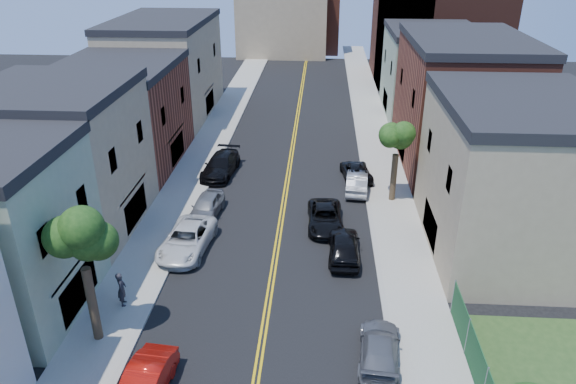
% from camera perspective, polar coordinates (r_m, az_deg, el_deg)
% --- Properties ---
extents(sidewalk_left, '(3.20, 100.00, 0.15)m').
position_cam_1_polar(sidewalk_left, '(49.97, -8.66, 4.81)').
color(sidewalk_left, gray).
rests_on(sidewalk_left, ground).
extents(sidewalk_right, '(3.20, 100.00, 0.15)m').
position_cam_1_polar(sidewalk_right, '(49.16, 9.72, 4.38)').
color(sidewalk_right, gray).
rests_on(sidewalk_right, ground).
extents(curb_left, '(0.30, 100.00, 0.15)m').
position_cam_1_polar(curb_left, '(49.63, -6.67, 4.79)').
color(curb_left, gray).
rests_on(curb_left, ground).
extents(curb_right, '(0.30, 100.00, 0.15)m').
position_cam_1_polar(curb_right, '(49.00, 7.68, 4.45)').
color(curb_right, gray).
rests_on(curb_right, ground).
extents(bldg_left_tan_near, '(9.00, 10.00, 9.00)m').
position_cam_1_polar(bldg_left_tan_near, '(37.18, -23.05, 2.84)').
color(bldg_left_tan_near, '#998466').
rests_on(bldg_left_tan_near, ground).
extents(bldg_left_brick, '(9.00, 12.00, 8.00)m').
position_cam_1_polar(bldg_left_brick, '(46.80, -17.36, 7.57)').
color(bldg_left_brick, brown).
rests_on(bldg_left_brick, ground).
extents(bldg_left_tan_far, '(9.00, 16.00, 9.50)m').
position_cam_1_polar(bldg_left_tan_far, '(59.41, -12.89, 12.55)').
color(bldg_left_tan_far, '#998466').
rests_on(bldg_left_tan_far, ground).
extents(bldg_right_tan, '(9.00, 12.00, 9.00)m').
position_cam_1_polar(bldg_right_tan, '(34.36, 22.84, 1.04)').
color(bldg_right_tan, '#998466').
rests_on(bldg_right_tan, ground).
extents(bldg_right_brick, '(9.00, 14.00, 10.00)m').
position_cam_1_polar(bldg_right_brick, '(46.82, 17.92, 8.79)').
color(bldg_right_brick, brown).
rests_on(bldg_right_brick, ground).
extents(bldg_right_palegrn, '(9.00, 12.00, 8.50)m').
position_cam_1_polar(bldg_right_palegrn, '(60.23, 14.88, 12.03)').
color(bldg_right_palegrn, gray).
rests_on(bldg_right_palegrn, ground).
extents(church, '(16.20, 14.20, 22.60)m').
position_cam_1_polar(church, '(74.68, 14.94, 16.91)').
color(church, '#4C2319').
rests_on(church, ground).
extents(backdrop_left, '(14.00, 8.00, 12.00)m').
position_cam_1_polar(backdrop_left, '(88.60, -0.62, 18.18)').
color(backdrop_left, '#998466').
rests_on(backdrop_left, ground).
extents(backdrop_center, '(10.00, 8.00, 10.00)m').
position_cam_1_polar(backdrop_center, '(92.49, 2.17, 17.86)').
color(backdrop_center, brown).
rests_on(backdrop_center, ground).
extents(tree_left_mid, '(5.20, 5.20, 9.29)m').
position_cam_1_polar(tree_left_mid, '(24.81, -21.63, -2.83)').
color(tree_left_mid, '#3E301F').
rests_on(tree_left_mid, sidewalk_left).
extents(tree_right_far, '(4.40, 4.40, 8.03)m').
position_cam_1_polar(tree_right_far, '(37.92, 11.73, 6.87)').
color(tree_right_far, '#3E301F').
rests_on(tree_right_far, sidewalk_right).
extents(white_pickup, '(3.09, 5.82, 1.56)m').
position_cam_1_polar(white_pickup, '(33.57, -10.74, -5.00)').
color(white_pickup, silver).
rests_on(white_pickup, ground).
extents(grey_car_left, '(2.16, 4.58, 1.51)m').
position_cam_1_polar(grey_car_left, '(37.38, -8.70, -1.51)').
color(grey_car_left, slate).
rests_on(grey_car_left, ground).
extents(black_car_left, '(2.85, 5.79, 1.62)m').
position_cam_1_polar(black_car_left, '(43.80, -7.20, 2.87)').
color(black_car_left, black).
rests_on(black_car_left, ground).
extents(grey_car_right, '(2.32, 4.72, 1.32)m').
position_cam_1_polar(grey_car_right, '(25.72, 9.74, -16.19)').
color(grey_car_right, '#595B61').
rests_on(grey_car_right, ground).
extents(black_car_right, '(1.93, 4.70, 1.59)m').
position_cam_1_polar(black_car_right, '(32.48, 6.01, -5.75)').
color(black_car_right, black).
rests_on(black_car_right, ground).
extents(silver_car_right, '(1.92, 4.59, 1.47)m').
position_cam_1_polar(silver_car_right, '(40.96, 7.38, 1.08)').
color(silver_car_right, '#9D9EA4').
rests_on(silver_car_right, ground).
extents(dark_car_right_far, '(2.69, 4.80, 1.27)m').
position_cam_1_polar(dark_car_right_far, '(43.11, 7.26, 2.23)').
color(dark_car_right_far, black).
rests_on(dark_car_right_far, ground).
extents(black_suv_lane, '(2.47, 5.03, 1.38)m').
position_cam_1_polar(black_suv_lane, '(35.75, 3.98, -2.71)').
color(black_suv_lane, black).
rests_on(black_suv_lane, ground).
extents(pedestrian_left, '(0.63, 0.80, 1.92)m').
position_cam_1_polar(pedestrian_left, '(29.47, -17.33, -9.85)').
color(pedestrian_left, '#24232A').
rests_on(pedestrian_left, sidewalk_left).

